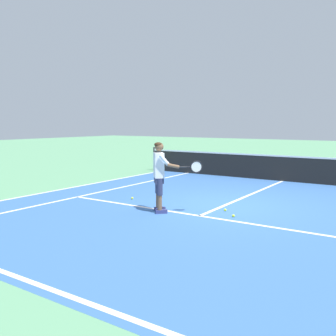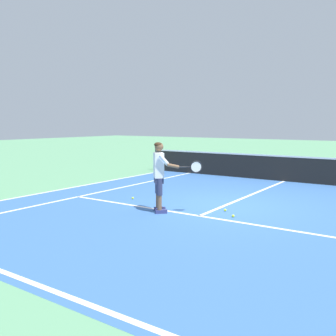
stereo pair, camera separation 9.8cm
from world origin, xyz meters
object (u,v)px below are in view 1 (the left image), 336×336
(tennis_player, at_px, (160,172))
(tennis_ball_near_feet, at_px, (225,210))
(tennis_ball_mid_court, at_px, (132,198))
(tennis_ball_by_baseline, at_px, (233,216))

(tennis_player, bearing_deg, tennis_ball_near_feet, 37.16)
(tennis_ball_near_feet, distance_m, tennis_ball_mid_court, 2.85)
(tennis_ball_near_feet, bearing_deg, tennis_player, -142.84)
(tennis_player, relative_size, tennis_ball_near_feet, 25.95)
(tennis_player, xyz_separation_m, tennis_ball_mid_court, (-1.56, 0.84, -0.96))
(tennis_ball_by_baseline, xyz_separation_m, tennis_ball_mid_court, (-3.26, 0.30, 0.00))
(tennis_player, height_order, tennis_ball_near_feet, tennis_player)
(tennis_ball_mid_court, bearing_deg, tennis_ball_near_feet, 2.77)
(tennis_ball_near_feet, bearing_deg, tennis_ball_mid_court, -177.23)
(tennis_ball_by_baseline, bearing_deg, tennis_ball_mid_court, 174.79)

